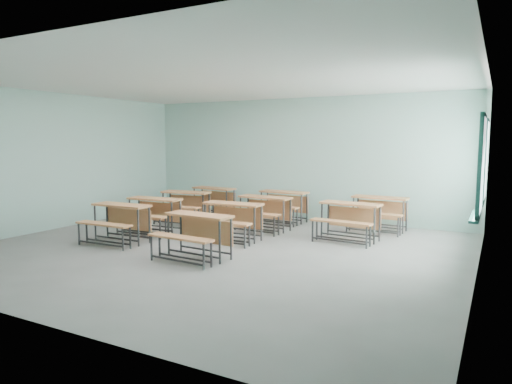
% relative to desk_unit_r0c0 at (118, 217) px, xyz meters
% --- Properties ---
extents(room, '(9.04, 8.04, 3.24)m').
position_rel_desk_unit_r0c0_xyz_m(room, '(2.15, 0.54, 1.07)').
color(room, gray).
rests_on(room, ground).
extents(desk_unit_r0c0, '(1.28, 0.87, 0.79)m').
position_rel_desk_unit_r0c0_xyz_m(desk_unit_r0c0, '(0.00, 0.00, 0.00)').
color(desk_unit_r0c0, '#B77142').
rests_on(desk_unit_r0c0, ground).
extents(desk_unit_r0c1, '(1.31, 0.93, 0.79)m').
position_rel_desk_unit_r0c0_xyz_m(desk_unit_r0c1, '(2.13, -0.29, 0.00)').
color(desk_unit_r0c1, '#B77142').
rests_on(desk_unit_r0c1, ground).
extents(desk_unit_r1c0, '(1.31, 0.93, 0.79)m').
position_rel_desk_unit_r0c0_xyz_m(desk_unit_r1c0, '(-0.07, 1.10, 0.00)').
color(desk_unit_r1c0, '#B77142').
rests_on(desk_unit_r1c0, ground).
extents(desk_unit_r1c1, '(1.30, 0.91, 0.79)m').
position_rel_desk_unit_r0c0_xyz_m(desk_unit_r1c1, '(1.92, 1.25, 0.00)').
color(desk_unit_r1c1, '#B77142').
rests_on(desk_unit_r1c1, ground).
extents(desk_unit_r2c0, '(1.35, 0.99, 0.79)m').
position_rel_desk_unit_r0c0_xyz_m(desk_unit_r2c0, '(-0.25, 2.52, 0.00)').
color(desk_unit_r2c0, '#B77142').
rests_on(desk_unit_r2c0, ground).
extents(desk_unit_r2c1, '(1.30, 0.91, 0.79)m').
position_rel_desk_unit_r0c0_xyz_m(desk_unit_r2c1, '(2.00, 2.56, 0.00)').
color(desk_unit_r2c1, '#B77142').
rests_on(desk_unit_r2c1, ground).
extents(desk_unit_r2c2, '(1.33, 0.95, 0.79)m').
position_rel_desk_unit_r0c0_xyz_m(desk_unit_r2c2, '(4.07, 2.43, 0.00)').
color(desk_unit_r2c2, '#B77142').
rests_on(desk_unit_r2c2, ground).
extents(desk_unit_r3c0, '(1.34, 0.98, 0.79)m').
position_rel_desk_unit_r0c0_xyz_m(desk_unit_r3c0, '(-0.18, 3.68, 0.00)').
color(desk_unit_r3c0, '#B77142').
rests_on(desk_unit_r3c0, ground).
extents(desk_unit_r3c1, '(1.30, 0.91, 0.79)m').
position_rel_desk_unit_r0c0_xyz_m(desk_unit_r3c1, '(1.93, 3.76, 0.00)').
color(desk_unit_r3c1, '#B77142').
rests_on(desk_unit_r3c1, ground).
extents(desk_unit_r3c2, '(1.30, 0.90, 0.79)m').
position_rel_desk_unit_r0c0_xyz_m(desk_unit_r3c2, '(4.38, 3.77, 0.00)').
color(desk_unit_r3c2, '#B77142').
rests_on(desk_unit_r3c2, ground).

